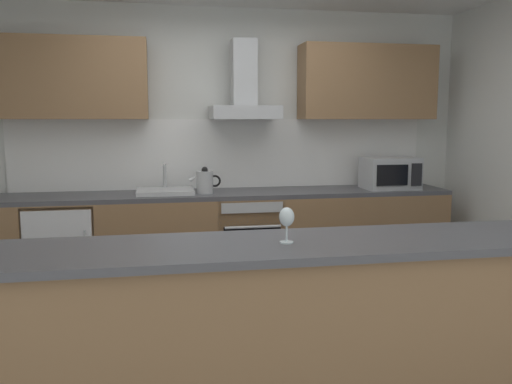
% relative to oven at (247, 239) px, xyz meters
% --- Properties ---
extents(ground, '(5.66, 4.60, 0.02)m').
position_rel_oven_xyz_m(ground, '(-0.16, -1.45, -0.47)').
color(ground, slate).
extents(wall_back, '(5.66, 0.12, 2.60)m').
position_rel_oven_xyz_m(wall_back, '(-0.16, 0.41, 0.84)').
color(wall_back, silver).
rests_on(wall_back, ground).
extents(backsplash_tile, '(3.96, 0.02, 0.66)m').
position_rel_oven_xyz_m(backsplash_tile, '(-0.16, 0.33, 0.77)').
color(backsplash_tile, white).
extents(counter_back, '(4.10, 0.60, 0.90)m').
position_rel_oven_xyz_m(counter_back, '(-0.16, 0.03, -0.01)').
color(counter_back, olive).
rests_on(counter_back, ground).
extents(counter_island, '(3.34, 0.64, 0.95)m').
position_rel_oven_xyz_m(counter_island, '(-0.04, -2.24, 0.02)').
color(counter_island, olive).
rests_on(counter_island, ground).
extents(upper_cabinets, '(4.05, 0.32, 0.70)m').
position_rel_oven_xyz_m(upper_cabinets, '(-0.16, 0.18, 1.45)').
color(upper_cabinets, olive).
extents(oven, '(0.60, 0.62, 0.80)m').
position_rel_oven_xyz_m(oven, '(0.00, 0.00, 0.00)').
color(oven, slate).
rests_on(oven, ground).
extents(refrigerator, '(0.58, 0.60, 0.85)m').
position_rel_oven_xyz_m(refrigerator, '(-1.62, -0.00, -0.03)').
color(refrigerator, white).
rests_on(refrigerator, ground).
extents(microwave, '(0.50, 0.38, 0.30)m').
position_rel_oven_xyz_m(microwave, '(1.38, -0.03, 0.59)').
color(microwave, '#B7BABC').
rests_on(microwave, counter_back).
extents(sink, '(0.50, 0.40, 0.26)m').
position_rel_oven_xyz_m(sink, '(-0.74, 0.01, 0.47)').
color(sink, silver).
rests_on(sink, counter_back).
extents(kettle, '(0.29, 0.15, 0.24)m').
position_rel_oven_xyz_m(kettle, '(-0.38, -0.03, 0.55)').
color(kettle, '#B7BABC').
rests_on(kettle, counter_back).
extents(range_hood, '(0.62, 0.45, 0.72)m').
position_rel_oven_xyz_m(range_hood, '(0.00, 0.13, 1.33)').
color(range_hood, '#B7BABC').
extents(wine_glass, '(0.08, 0.08, 0.18)m').
position_rel_oven_xyz_m(wine_glass, '(-0.18, -2.25, 0.62)').
color(wine_glass, silver).
rests_on(wine_glass, counter_island).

